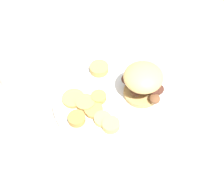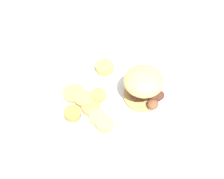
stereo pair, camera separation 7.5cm
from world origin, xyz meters
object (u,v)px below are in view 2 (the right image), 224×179
object	(u,v)px
drinking_glass	(17,56)
fork	(81,30)
sandwich	(143,85)
dinner_plate	(112,98)

from	to	relation	value
drinking_glass	fork	bearing A→B (deg)	-69.77
sandwich	drinking_glass	xyz separation A→B (m)	(0.24, 0.24, -0.01)
fork	drinking_glass	distance (m)	0.22
dinner_plate	drinking_glass	xyz separation A→B (m)	(0.20, 0.18, 0.04)
dinner_plate	fork	xyz separation A→B (m)	(0.28, -0.02, -0.01)
fork	drinking_glass	size ratio (longest dim) A/B	1.71
dinner_plate	sandwich	bearing A→B (deg)	-119.39
sandwich	drinking_glass	world-z (taller)	sandwich
dinner_plate	fork	bearing A→B (deg)	-5.14
dinner_plate	sandwich	world-z (taller)	sandwich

